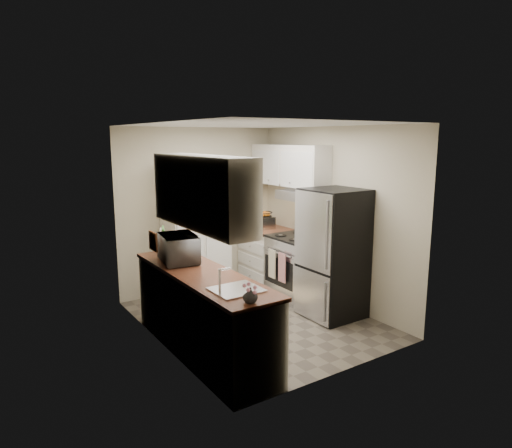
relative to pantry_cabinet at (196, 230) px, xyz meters
name	(u,v)px	position (x,y,z in m)	size (l,w,h in m)	color
ground	(256,320)	(0.20, -1.32, -1.00)	(3.20, 3.20, 0.00)	#665B4C
room_shell	(256,197)	(0.18, -1.32, 0.63)	(2.64, 3.24, 2.52)	beige
pantry_cabinet	(196,230)	(0.00, 0.00, 0.00)	(0.90, 0.55, 2.00)	silver
base_cabinet_left	(203,314)	(-0.79, -1.75, -0.56)	(0.60, 2.30, 0.88)	silver
countertop_left	(202,274)	(-0.79, -1.75, -0.10)	(0.63, 2.33, 0.04)	brown
base_cabinet_right	(267,257)	(1.19, -0.12, -0.56)	(0.60, 0.80, 0.88)	silver
countertop_right	(267,229)	(1.19, -0.12, -0.10)	(0.63, 0.83, 0.04)	brown
electric_range	(297,266)	(1.17, -0.93, -0.52)	(0.71, 0.78, 1.13)	#B7B7BC
refrigerator	(333,253)	(1.14, -1.73, -0.15)	(0.70, 0.72, 1.70)	#B7B7BC
microwave	(179,248)	(-0.82, -1.22, 0.08)	(0.58, 0.39, 0.32)	#B8B8BC
wine_bottle	(171,245)	(-0.78, -0.91, 0.06)	(0.07, 0.07, 0.28)	black
flower_vase	(250,295)	(-0.86, -2.82, -0.01)	(0.13, 0.13, 0.14)	white
cutting_board	(165,240)	(-0.78, -0.72, 0.08)	(0.02, 0.26, 0.32)	#4D9C3F
toaster_oven	(263,222)	(1.13, -0.11, 0.02)	(0.27, 0.34, 0.19)	silver
fruit_basket	(265,213)	(1.14, -0.13, 0.17)	(0.25, 0.25, 0.11)	orange
kitchen_mat	(239,305)	(0.27, -0.75, -0.99)	(0.52, 0.82, 0.01)	#D8BC8B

